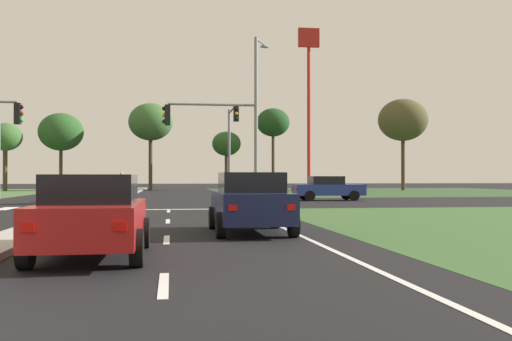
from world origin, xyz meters
TOP-DOWN VIEW (x-y plane):
  - ground_plane at (0.00, 30.00)m, footprint 200.00×200.00m
  - grass_verge_far_right at (25.50, 54.50)m, footprint 35.00×35.00m
  - median_island_near at (0.00, 11.00)m, footprint 1.20×22.00m
  - median_island_far at (0.00, 55.00)m, footprint 1.20×36.00m
  - lane_dash_near at (3.50, 3.61)m, footprint 0.14×2.00m
  - lane_dash_second at (3.50, 9.61)m, footprint 0.14×2.00m
  - lane_dash_third at (3.50, 15.61)m, footprint 0.14×2.00m
  - lane_dash_fourth at (3.50, 21.61)m, footprint 0.14×2.00m
  - edge_line_right at (6.85, 12.00)m, footprint 0.14×24.00m
  - stop_bar_near at (3.80, 23.00)m, footprint 6.40×0.50m
  - crosswalk_bar_third at (-4.10, 24.80)m, footprint 0.70×2.80m
  - crosswalk_bar_fourth at (-2.95, 24.80)m, footprint 0.70×2.80m
  - crosswalk_bar_fifth at (-1.80, 24.80)m, footprint 0.70×2.80m
  - crosswalk_bar_sixth at (-0.65, 24.80)m, footprint 0.70×2.80m
  - car_teal_near at (-1.35, 29.63)m, footprint 4.41×2.10m
  - car_red_second at (2.16, 6.66)m, footprint 1.98×4.29m
  - car_beige_third at (-2.35, 52.56)m, footprint 2.10×4.64m
  - car_blue_fifth at (13.51, 32.39)m, footprint 4.48×1.98m
  - car_navy_sixth at (5.70, 11.09)m, footprint 2.02×4.23m
  - traffic_signal_near_right at (5.91, 23.40)m, footprint 4.51×0.32m
  - traffic_signal_far_right at (7.60, 34.95)m, footprint 0.32×4.80m
  - street_lamp_second at (8.44, 28.95)m, footprint 1.11×1.71m
  - pedestrian_at_median at (0.11, 38.92)m, footprint 0.34×0.34m
  - fastfood_pole_sign at (15.10, 44.57)m, footprint 1.80×0.40m
  - treeline_second at (-13.64, 61.25)m, footprint 3.47×3.47m
  - treeline_third at (-8.33, 63.19)m, footprint 4.84×4.84m
  - treeline_fourth at (1.34, 63.27)m, footprint 4.91×4.91m
  - treeline_fifth at (10.00, 64.68)m, footprint 3.33×3.33m
  - treeline_sixth at (15.21, 63.01)m, footprint 3.81×3.81m
  - treeline_seventh at (29.47, 59.67)m, footprint 5.56×5.56m

SIDE VIEW (x-z plane):
  - ground_plane at x=0.00m, z-range 0.00..0.00m
  - grass_verge_far_right at x=25.50m, z-range 0.00..0.01m
  - lane_dash_near at x=3.50m, z-range 0.00..0.01m
  - lane_dash_second at x=3.50m, z-range 0.00..0.01m
  - lane_dash_third at x=3.50m, z-range 0.00..0.01m
  - lane_dash_fourth at x=3.50m, z-range 0.00..0.01m
  - edge_line_right at x=6.85m, z-range 0.00..0.01m
  - stop_bar_near at x=3.80m, z-range 0.00..0.01m
  - crosswalk_bar_third at x=-4.10m, z-range 0.00..0.01m
  - crosswalk_bar_fourth at x=-2.95m, z-range 0.00..0.01m
  - crosswalk_bar_fifth at x=-1.80m, z-range 0.00..0.01m
  - crosswalk_bar_sixth at x=-0.65m, z-range 0.00..0.01m
  - median_island_near at x=0.00m, z-range 0.00..0.14m
  - median_island_far at x=0.00m, z-range 0.00..0.14m
  - car_red_second at x=2.16m, z-range 0.02..1.55m
  - car_blue_fifth at x=13.51m, z-range 0.02..1.56m
  - car_beige_third at x=-2.35m, z-range 0.02..1.57m
  - car_teal_near at x=-1.35m, z-range 0.02..1.57m
  - car_navy_sixth at x=5.70m, z-range 0.01..1.62m
  - pedestrian_at_median at x=0.11m, z-range 0.32..2.02m
  - traffic_signal_near_right at x=5.91m, z-range 0.98..6.13m
  - traffic_signal_far_right at x=7.60m, z-range 1.14..7.33m
  - street_lamp_second at x=8.44m, z-range 0.51..9.94m
  - treeline_fifth at x=10.00m, z-range 1.90..8.68m
  - treeline_second at x=-13.64m, z-range 2.03..9.21m
  - treeline_third at x=-8.33m, z-range 2.16..10.64m
  - treeline_fourth at x=1.34m, z-range 2.74..12.48m
  - treeline_sixth at x=15.21m, z-range 3.00..12.37m
  - treeline_seventh at x=29.47m, z-range 2.74..13.02m
  - fastfood_pole_sign at x=15.10m, z-range 3.01..17.06m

